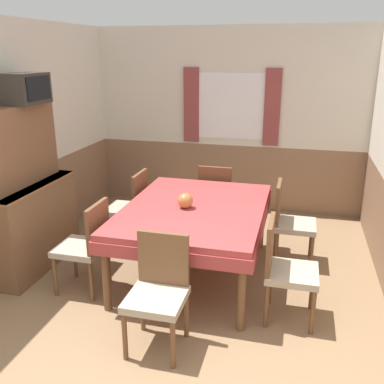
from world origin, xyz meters
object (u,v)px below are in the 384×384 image
object	(u,v)px
dining_table	(195,216)
vase	(185,201)
chair_left_far	(130,205)
chair_right_near	(284,266)
chair_right_far	(289,220)
chair_left_near	(87,243)
tv	(26,89)
chair_head_window	(217,196)
sideboard	(27,203)
chair_head_near	(159,288)

from	to	relation	value
dining_table	vase	bearing A→B (deg)	-138.09
chair_left_far	chair_right_near	xyz separation A→B (m)	(1.87, -1.11, 0.00)
chair_right_far	chair_left_near	distance (m)	2.17
chair_left_far	tv	size ratio (longest dim) A/B	1.89
chair_head_window	chair_left_far	bearing A→B (deg)	-146.93
dining_table	chair_left_far	world-z (taller)	chair_left_far
sideboard	chair_head_window	bearing A→B (deg)	38.57
chair_right_near	chair_left_near	bearing A→B (deg)	-90.00
chair_right_near	vase	bearing A→B (deg)	-115.54
chair_head_window	sideboard	size ratio (longest dim) A/B	0.52
chair_left_far	chair_right_near	size ratio (longest dim) A/B	1.00
chair_right_near	tv	world-z (taller)	tv
sideboard	tv	distance (m)	1.18
chair_left_far	tv	world-z (taller)	tv
tv	vase	bearing A→B (deg)	0.62
chair_left_near	sideboard	size ratio (longest dim) A/B	0.52
chair_right_far	chair_head_near	size ratio (longest dim) A/B	1.00
tv	chair_right_near	bearing A→B (deg)	-9.94
chair_left_far	chair_head_near	bearing A→B (deg)	-151.43
chair_right_near	chair_head_window	size ratio (longest dim) A/B	1.00
chair_head_near	tv	size ratio (longest dim) A/B	1.89
chair_head_near	tv	xyz separation A→B (m)	(-1.72, 1.07, 1.40)
chair_right_near	vase	xyz separation A→B (m)	(-1.01, 0.48, 0.35)
tv	chair_left_far	bearing A→B (deg)	39.03
sideboard	vase	xyz separation A→B (m)	(1.69, 0.18, 0.11)
chair_right_far	dining_table	bearing A→B (deg)	-59.34
chair_right_far	chair_head_window	bearing A→B (deg)	-123.07
chair_right_far	chair_head_window	distance (m)	1.11
chair_right_far	chair_left_far	distance (m)	1.87
chair_head_window	sideboard	xyz separation A→B (m)	(-1.77, -1.41, 0.24)
chair_head_window	chair_right_near	bearing A→B (deg)	-61.43
dining_table	chair_left_near	world-z (taller)	chair_left_near
chair_head_near	sideboard	world-z (taller)	sideboard
vase	chair_left_near	bearing A→B (deg)	-150.53
chair_right_far	chair_right_near	world-z (taller)	same
tv	vase	distance (m)	1.96
chair_right_near	chair_left_far	bearing A→B (deg)	-120.66
chair_left_near	sideboard	distance (m)	0.92
chair_head_near	vase	distance (m)	1.15
chair_left_far	chair_head_near	distance (m)	1.95
chair_right_far	tv	distance (m)	3.07
chair_left_near	sideboard	world-z (taller)	sideboard
chair_left_near	chair_head_window	distance (m)	1.95
chair_right_far	chair_left_near	bearing A→B (deg)	-59.34
dining_table	chair_right_far	size ratio (longest dim) A/B	2.04
chair_right_far	chair_head_window	xyz separation A→B (m)	(-0.93, 0.61, 0.00)
chair_right_far	sideboard	bearing A→B (deg)	-73.44
dining_table	tv	size ratio (longest dim) A/B	3.87
dining_table	tv	distance (m)	2.12
chair_left_near	sideboard	bearing A→B (deg)	70.12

